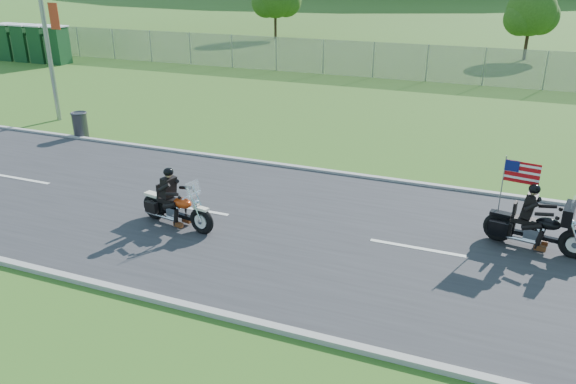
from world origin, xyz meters
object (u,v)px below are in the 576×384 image
at_px(porta_toilet_c, 24,44).
at_px(porta_toilet_d, 8,43).
at_px(porta_toilet_b, 41,45).
at_px(porta_toilet_a, 58,46).
at_px(motorcycle_lead, 176,208).
at_px(trash_can, 80,125).
at_px(motorcycle_follow, 537,228).

height_order(porta_toilet_c, porta_toilet_d, same).
height_order(porta_toilet_b, porta_toilet_d, same).
bearing_deg(porta_toilet_c, porta_toilet_a, 0.00).
bearing_deg(motorcycle_lead, trash_can, 155.54).
bearing_deg(porta_toilet_a, motorcycle_follow, -29.32).
bearing_deg(porta_toilet_b, motorcycle_lead, -39.83).
relative_size(porta_toilet_c, motorcycle_lead, 1.01).
distance_m(porta_toilet_b, trash_can, 18.94).
xyz_separation_m(motorcycle_follow, trash_can, (-15.85, 3.30, -0.08)).
relative_size(porta_toilet_b, motorcycle_lead, 1.01).
bearing_deg(motorcycle_lead, porta_toilet_c, 152.55).
xyz_separation_m(motorcycle_lead, motorcycle_follow, (8.31, 2.00, 0.06)).
relative_size(porta_toilet_a, motorcycle_lead, 1.01).
height_order(motorcycle_lead, motorcycle_follow, motorcycle_follow).
height_order(porta_toilet_b, motorcycle_lead, porta_toilet_b).
height_order(porta_toilet_a, porta_toilet_c, same).
bearing_deg(motorcycle_follow, porta_toilet_a, 160.28).
bearing_deg(porta_toilet_d, porta_toilet_a, 0.00).
relative_size(motorcycle_follow, trash_can, 2.51).
relative_size(porta_toilet_a, porta_toilet_b, 1.00).
bearing_deg(porta_toilet_b, trash_can, -42.14).
relative_size(porta_toilet_a, porta_toilet_c, 1.00).
height_order(porta_toilet_b, trash_can, porta_toilet_b).
distance_m(porta_toilet_a, porta_toilet_d, 4.20).
height_order(porta_toilet_a, porta_toilet_d, same).
distance_m(porta_toilet_b, motorcycle_lead, 28.10).
bearing_deg(porta_toilet_a, porta_toilet_b, 180.00).
bearing_deg(porta_toilet_c, trash_can, -39.45).
xyz_separation_m(porta_toilet_a, motorcycle_follow, (28.48, -16.00, -0.60)).
distance_m(porta_toilet_a, trash_can, 17.93).
height_order(porta_toilet_a, trash_can, porta_toilet_a).
distance_m(porta_toilet_a, motorcycle_lead, 27.04).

